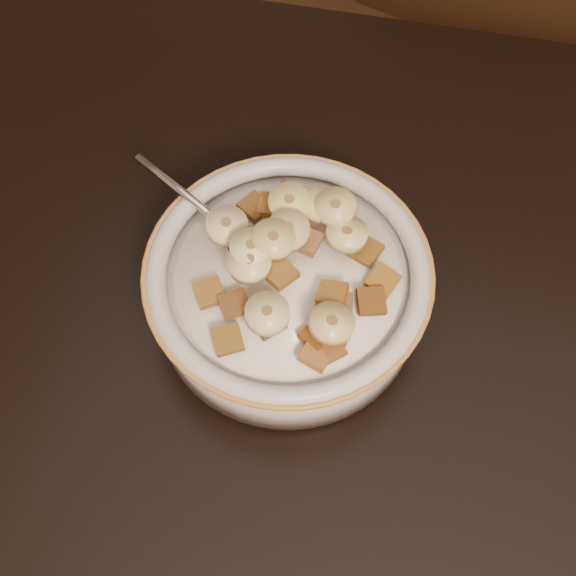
# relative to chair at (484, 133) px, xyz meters

# --- Properties ---
(chair) EXTENTS (0.56, 0.56, 1.02)m
(chair) POSITION_rel_chair_xyz_m (0.00, 0.00, 0.00)
(chair) COLOR black
(chair) RESTS_ON floor
(cereal_bowl) EXTENTS (0.20, 0.20, 0.05)m
(cereal_bowl) POSITION_rel_chair_xyz_m (-0.17, -0.44, 0.27)
(cereal_bowl) COLOR beige
(cereal_bowl) RESTS_ON table
(milk) EXTENTS (0.17, 0.17, 0.00)m
(milk) POSITION_rel_chair_xyz_m (-0.17, -0.44, 0.29)
(milk) COLOR white
(milk) RESTS_ON cereal_bowl
(spoon) EXTENTS (0.06, 0.05, 0.01)m
(spoon) POSITION_rel_chair_xyz_m (-0.20, -0.42, 0.30)
(spoon) COLOR #BABDC3
(spoon) RESTS_ON cereal_bowl
(cereal_square_0) EXTENTS (0.03, 0.03, 0.01)m
(cereal_square_0) POSITION_rel_chair_xyz_m (-0.22, -0.47, 0.30)
(cereal_square_0) COLOR brown
(cereal_square_0) RESTS_ON milk
(cereal_square_1) EXTENTS (0.03, 0.03, 0.01)m
(cereal_square_1) POSITION_rel_chair_xyz_m (-0.18, -0.48, 0.30)
(cereal_square_1) COLOR brown
(cereal_square_1) RESTS_ON milk
(cereal_square_2) EXTENTS (0.03, 0.03, 0.01)m
(cereal_square_2) POSITION_rel_chair_xyz_m (-0.14, -0.50, 0.30)
(cereal_square_2) COLOR #95592F
(cereal_square_2) RESTS_ON milk
(cereal_square_3) EXTENTS (0.03, 0.03, 0.01)m
(cereal_square_3) POSITION_rel_chair_xyz_m (-0.20, -0.50, 0.30)
(cereal_square_3) COLOR brown
(cereal_square_3) RESTS_ON milk
(cereal_square_4) EXTENTS (0.03, 0.03, 0.01)m
(cereal_square_4) POSITION_rel_chair_xyz_m (-0.20, -0.47, 0.30)
(cereal_square_4) COLOR brown
(cereal_square_4) RESTS_ON milk
(cereal_square_5) EXTENTS (0.03, 0.03, 0.01)m
(cereal_square_5) POSITION_rel_chair_xyz_m (-0.11, -0.45, 0.30)
(cereal_square_5) COLOR #613312
(cereal_square_5) RESTS_ON milk
(cereal_square_6) EXTENTS (0.03, 0.03, 0.01)m
(cereal_square_6) POSITION_rel_chair_xyz_m (-0.13, -0.49, 0.30)
(cereal_square_6) COLOR brown
(cereal_square_6) RESTS_ON milk
(cereal_square_7) EXTENTS (0.03, 0.03, 0.01)m
(cereal_square_7) POSITION_rel_chair_xyz_m (-0.13, -0.40, 0.30)
(cereal_square_7) COLOR #925C1F
(cereal_square_7) RESTS_ON milk
(cereal_square_8) EXTENTS (0.02, 0.02, 0.01)m
(cereal_square_8) POSITION_rel_chair_xyz_m (-0.19, -0.37, 0.30)
(cereal_square_8) COLOR brown
(cereal_square_8) RESTS_ON milk
(cereal_square_9) EXTENTS (0.03, 0.03, 0.01)m
(cereal_square_9) POSITION_rel_chair_xyz_m (-0.22, -0.41, 0.30)
(cereal_square_9) COLOR brown
(cereal_square_9) RESTS_ON milk
(cereal_square_10) EXTENTS (0.03, 0.03, 0.01)m
(cereal_square_10) POSITION_rel_chair_xyz_m (-0.21, -0.39, 0.30)
(cereal_square_10) COLOR brown
(cereal_square_10) RESTS_ON milk
(cereal_square_11) EXTENTS (0.02, 0.02, 0.01)m
(cereal_square_11) POSITION_rel_chair_xyz_m (-0.20, -0.38, 0.30)
(cereal_square_11) COLOR brown
(cereal_square_11) RESTS_ON milk
(cereal_square_12) EXTENTS (0.02, 0.02, 0.01)m
(cereal_square_12) POSITION_rel_chair_xyz_m (-0.16, -0.41, 0.31)
(cereal_square_12) COLOR brown
(cereal_square_12) RESTS_ON milk
(cereal_square_13) EXTENTS (0.03, 0.03, 0.01)m
(cereal_square_13) POSITION_rel_chair_xyz_m (-0.17, -0.38, 0.30)
(cereal_square_13) COLOR brown
(cereal_square_13) RESTS_ON milk
(cereal_square_14) EXTENTS (0.02, 0.02, 0.01)m
(cereal_square_14) POSITION_rel_chair_xyz_m (-0.14, -0.45, 0.31)
(cereal_square_14) COLOR brown
(cereal_square_14) RESTS_ON milk
(cereal_square_15) EXTENTS (0.03, 0.03, 0.01)m
(cereal_square_15) POSITION_rel_chair_xyz_m (-0.14, -0.49, 0.30)
(cereal_square_15) COLOR brown
(cereal_square_15) RESTS_ON milk
(cereal_square_16) EXTENTS (0.03, 0.03, 0.01)m
(cereal_square_16) POSITION_rel_chair_xyz_m (-0.14, -0.48, 0.30)
(cereal_square_16) COLOR brown
(cereal_square_16) RESTS_ON milk
(cereal_square_17) EXTENTS (0.02, 0.02, 0.01)m
(cereal_square_17) POSITION_rel_chair_xyz_m (-0.13, -0.46, 0.30)
(cereal_square_17) COLOR brown
(cereal_square_17) RESTS_ON milk
(cereal_square_18) EXTENTS (0.03, 0.03, 0.01)m
(cereal_square_18) POSITION_rel_chair_xyz_m (-0.10, -0.43, 0.30)
(cereal_square_18) COLOR #90601A
(cereal_square_18) RESTS_ON milk
(cereal_square_19) EXTENTS (0.03, 0.03, 0.01)m
(cereal_square_19) POSITION_rel_chair_xyz_m (-0.12, -0.41, 0.30)
(cereal_square_19) COLOR #8F631C
(cereal_square_19) RESTS_ON milk
(cereal_square_20) EXTENTS (0.03, 0.03, 0.01)m
(cereal_square_20) POSITION_rel_chair_xyz_m (-0.13, -0.49, 0.30)
(cereal_square_20) COLOR brown
(cereal_square_20) RESTS_ON milk
(cereal_square_21) EXTENTS (0.03, 0.03, 0.01)m
(cereal_square_21) POSITION_rel_chair_xyz_m (-0.18, -0.45, 0.31)
(cereal_square_21) COLOR brown
(cereal_square_21) RESTS_ON milk
(banana_slice_0) EXTENTS (0.04, 0.04, 0.01)m
(banana_slice_0) POSITION_rel_chair_xyz_m (-0.18, -0.48, 0.31)
(banana_slice_0) COLOR #FCF4A2
(banana_slice_0) RESTS_ON milk
(banana_slice_1) EXTENTS (0.04, 0.04, 0.01)m
(banana_slice_1) POSITION_rel_chair_xyz_m (-0.16, -0.38, 0.31)
(banana_slice_1) COLOR beige
(banana_slice_1) RESTS_ON milk
(banana_slice_2) EXTENTS (0.04, 0.04, 0.01)m
(banana_slice_2) POSITION_rel_chair_xyz_m (-0.18, -0.39, 0.32)
(banana_slice_2) COLOR #F1E382
(banana_slice_2) RESTS_ON milk
(banana_slice_3) EXTENTS (0.04, 0.04, 0.01)m
(banana_slice_3) POSITION_rel_chair_xyz_m (-0.19, -0.43, 0.32)
(banana_slice_3) COLOR #CBBF79
(banana_slice_3) RESTS_ON milk
(banana_slice_4) EXTENTS (0.04, 0.04, 0.01)m
(banana_slice_4) POSITION_rel_chair_xyz_m (-0.20, -0.45, 0.32)
(banana_slice_4) COLOR #FFEEAB
(banana_slice_4) RESTS_ON milk
(banana_slice_5) EXTENTS (0.04, 0.04, 0.02)m
(banana_slice_5) POSITION_rel_chair_xyz_m (-0.13, -0.48, 0.31)
(banana_slice_5) COLOR #DECD6E
(banana_slice_5) RESTS_ON milk
(banana_slice_6) EXTENTS (0.04, 0.04, 0.02)m
(banana_slice_6) POSITION_rel_chair_xyz_m (-0.18, -0.42, 0.32)
(banana_slice_6) COLOR beige
(banana_slice_6) RESTS_ON milk
(banana_slice_7) EXTENTS (0.04, 0.04, 0.01)m
(banana_slice_7) POSITION_rel_chair_xyz_m (-0.20, -0.44, 0.32)
(banana_slice_7) COLOR #FFF1A6
(banana_slice_7) RESTS_ON milk
(banana_slice_8) EXTENTS (0.04, 0.04, 0.01)m
(banana_slice_8) POSITION_rel_chair_xyz_m (-0.15, -0.39, 0.31)
(banana_slice_8) COLOR #E5CD7F
(banana_slice_8) RESTS_ON milk
(banana_slice_9) EXTENTS (0.04, 0.04, 0.02)m
(banana_slice_9) POSITION_rel_chair_xyz_m (-0.14, -0.40, 0.31)
(banana_slice_9) COLOR #DDD06D
(banana_slice_9) RESTS_ON milk
(banana_slice_10) EXTENTS (0.03, 0.03, 0.01)m
(banana_slice_10) POSITION_rel_chair_xyz_m (-0.22, -0.42, 0.31)
(banana_slice_10) COLOR #D0C57A
(banana_slice_10) RESTS_ON milk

